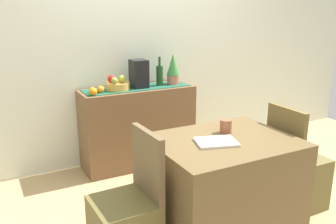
{
  "coord_description": "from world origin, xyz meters",
  "views": [
    {
      "loc": [
        -1.57,
        -2.5,
        1.64
      ],
      "look_at": [
        -0.07,
        0.35,
        0.73
      ],
      "focal_mm": 38.47,
      "sensor_mm": 36.0,
      "label": 1
    }
  ],
  "objects_px": {
    "open_book": "(216,142)",
    "chair_by_corner": "(296,177)",
    "fruit_bowl": "(118,86)",
    "coffee_maker": "(139,74)",
    "sideboard_console": "(138,127)",
    "dining_table": "(222,186)",
    "potted_plant": "(173,69)",
    "coffee_cup": "(226,126)",
    "wine_bottle": "(160,75)"
  },
  "relations": [
    {
      "from": "open_book",
      "to": "chair_by_corner",
      "type": "relative_size",
      "value": 0.31
    },
    {
      "from": "fruit_bowl",
      "to": "coffee_maker",
      "type": "xyz_separation_m",
      "value": [
        0.24,
        0.0,
        0.11
      ]
    },
    {
      "from": "sideboard_console",
      "to": "coffee_maker",
      "type": "xyz_separation_m",
      "value": [
        0.02,
        0.0,
        0.57
      ]
    },
    {
      "from": "dining_table",
      "to": "chair_by_corner",
      "type": "distance_m",
      "value": 0.78
    },
    {
      "from": "potted_plant",
      "to": "fruit_bowl",
      "type": "bearing_deg",
      "value": -180.0
    },
    {
      "from": "coffee_cup",
      "to": "chair_by_corner",
      "type": "distance_m",
      "value": 0.86
    },
    {
      "from": "wine_bottle",
      "to": "coffee_cup",
      "type": "relative_size",
      "value": 3.08
    },
    {
      "from": "coffee_maker",
      "to": "open_book",
      "type": "xyz_separation_m",
      "value": [
        -0.05,
        -1.48,
        -0.25
      ]
    },
    {
      "from": "dining_table",
      "to": "coffee_maker",
      "type": "bearing_deg",
      "value": 91.81
    },
    {
      "from": "sideboard_console",
      "to": "dining_table",
      "type": "distance_m",
      "value": 1.45
    },
    {
      "from": "fruit_bowl",
      "to": "dining_table",
      "type": "bearing_deg",
      "value": -78.97
    },
    {
      "from": "potted_plant",
      "to": "chair_by_corner",
      "type": "xyz_separation_m",
      "value": [
        0.41,
        -1.45,
        -0.76
      ]
    },
    {
      "from": "potted_plant",
      "to": "dining_table",
      "type": "relative_size",
      "value": 0.33
    },
    {
      "from": "wine_bottle",
      "to": "open_book",
      "type": "xyz_separation_m",
      "value": [
        -0.29,
        -1.48,
        -0.22
      ]
    },
    {
      "from": "coffee_cup",
      "to": "potted_plant",
      "type": "bearing_deg",
      "value": 78.94
    },
    {
      "from": "sideboard_console",
      "to": "coffee_maker",
      "type": "bearing_deg",
      "value": 0.0
    },
    {
      "from": "wine_bottle",
      "to": "coffee_cup",
      "type": "distance_m",
      "value": 1.34
    },
    {
      "from": "wine_bottle",
      "to": "chair_by_corner",
      "type": "xyz_separation_m",
      "value": [
        0.58,
        -1.45,
        -0.7
      ]
    },
    {
      "from": "sideboard_console",
      "to": "dining_table",
      "type": "xyz_separation_m",
      "value": [
        0.07,
        -1.45,
        -0.06
      ]
    },
    {
      "from": "coffee_maker",
      "to": "potted_plant",
      "type": "relative_size",
      "value": 0.88
    },
    {
      "from": "potted_plant",
      "to": "chair_by_corner",
      "type": "distance_m",
      "value": 1.69
    },
    {
      "from": "wine_bottle",
      "to": "chair_by_corner",
      "type": "relative_size",
      "value": 0.35
    },
    {
      "from": "fruit_bowl",
      "to": "coffee_cup",
      "type": "bearing_deg",
      "value": -73.96
    },
    {
      "from": "dining_table",
      "to": "coffee_cup",
      "type": "xyz_separation_m",
      "value": [
        0.1,
        0.12,
        0.42
      ]
    },
    {
      "from": "fruit_bowl",
      "to": "potted_plant",
      "type": "bearing_deg",
      "value": 0.0
    },
    {
      "from": "potted_plant",
      "to": "chair_by_corner",
      "type": "bearing_deg",
      "value": -74.07
    },
    {
      "from": "open_book",
      "to": "sideboard_console",
      "type": "bearing_deg",
      "value": 105.65
    },
    {
      "from": "potted_plant",
      "to": "dining_table",
      "type": "xyz_separation_m",
      "value": [
        -0.36,
        -1.45,
        -0.66
      ]
    },
    {
      "from": "coffee_cup",
      "to": "fruit_bowl",
      "type": "bearing_deg",
      "value": 106.04
    },
    {
      "from": "fruit_bowl",
      "to": "wine_bottle",
      "type": "relative_size",
      "value": 0.77
    },
    {
      "from": "coffee_maker",
      "to": "open_book",
      "type": "relative_size",
      "value": 1.06
    },
    {
      "from": "fruit_bowl",
      "to": "coffee_maker",
      "type": "height_order",
      "value": "coffee_maker"
    },
    {
      "from": "fruit_bowl",
      "to": "potted_plant",
      "type": "xyz_separation_m",
      "value": [
        0.64,
        0.0,
        0.13
      ]
    },
    {
      "from": "wine_bottle",
      "to": "coffee_maker",
      "type": "bearing_deg",
      "value": -180.0
    },
    {
      "from": "wine_bottle",
      "to": "potted_plant",
      "type": "xyz_separation_m",
      "value": [
        0.16,
        0.0,
        0.06
      ]
    },
    {
      "from": "wine_bottle",
      "to": "potted_plant",
      "type": "distance_m",
      "value": 0.17
    },
    {
      "from": "coffee_cup",
      "to": "coffee_maker",
      "type": "bearing_deg",
      "value": 96.23
    },
    {
      "from": "open_book",
      "to": "coffee_cup",
      "type": "bearing_deg",
      "value": 55.16
    },
    {
      "from": "chair_by_corner",
      "to": "potted_plant",
      "type": "bearing_deg",
      "value": 105.93
    },
    {
      "from": "sideboard_console",
      "to": "fruit_bowl",
      "type": "xyz_separation_m",
      "value": [
        -0.21,
        0.0,
        0.47
      ]
    },
    {
      "from": "wine_bottle",
      "to": "dining_table",
      "type": "distance_m",
      "value": 1.58
    },
    {
      "from": "potted_plant",
      "to": "coffee_cup",
      "type": "xyz_separation_m",
      "value": [
        -0.26,
        -1.33,
        -0.24
      ]
    },
    {
      "from": "fruit_bowl",
      "to": "open_book",
      "type": "height_order",
      "value": "fruit_bowl"
    },
    {
      "from": "wine_bottle",
      "to": "open_book",
      "type": "relative_size",
      "value": 1.12
    },
    {
      "from": "wine_bottle",
      "to": "open_book",
      "type": "distance_m",
      "value": 1.53
    },
    {
      "from": "wine_bottle",
      "to": "potted_plant",
      "type": "bearing_deg",
      "value": 0.0
    },
    {
      "from": "sideboard_console",
      "to": "coffee_maker",
      "type": "distance_m",
      "value": 0.58
    },
    {
      "from": "wine_bottle",
      "to": "chair_by_corner",
      "type": "distance_m",
      "value": 1.71
    },
    {
      "from": "sideboard_console",
      "to": "open_book",
      "type": "bearing_deg",
      "value": -91.12
    },
    {
      "from": "open_book",
      "to": "chair_by_corner",
      "type": "distance_m",
      "value": 0.99
    }
  ]
}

